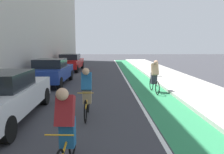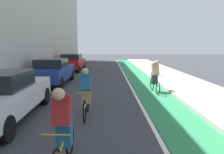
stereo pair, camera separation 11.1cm
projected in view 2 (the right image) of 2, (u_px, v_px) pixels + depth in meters
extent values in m
plane|color=#38383D|center=(95.00, 89.00, 11.58)|extent=(88.14, 88.14, 0.00)
cube|color=#2D8451|center=(143.00, 82.00, 13.61)|extent=(1.60, 40.07, 0.00)
cube|color=white|center=(128.00, 82.00, 13.59)|extent=(0.12, 40.07, 0.00)
cube|color=#A8A59E|center=(179.00, 81.00, 13.64)|extent=(3.02, 40.07, 0.14)
cube|color=silver|center=(3.00, 98.00, 6.77)|extent=(1.89, 4.50, 0.70)
cylinder|color=black|center=(2.00, 96.00, 8.46)|extent=(0.23, 0.66, 0.66)
cylinder|color=black|center=(45.00, 96.00, 8.51)|extent=(0.23, 0.66, 0.66)
cylinder|color=black|center=(6.00, 129.00, 5.17)|extent=(0.23, 0.66, 0.66)
cube|color=navy|center=(53.00, 73.00, 12.87)|extent=(1.90, 4.33, 0.70)
cube|color=black|center=(51.00, 64.00, 12.58)|extent=(1.63, 1.83, 0.55)
cylinder|color=black|center=(47.00, 75.00, 14.51)|extent=(0.23, 0.66, 0.66)
cylinder|color=black|center=(72.00, 75.00, 14.50)|extent=(0.23, 0.66, 0.66)
cylinder|color=black|center=(29.00, 83.00, 11.35)|extent=(0.23, 0.66, 0.66)
cylinder|color=black|center=(60.00, 83.00, 11.35)|extent=(0.23, 0.66, 0.66)
cube|color=red|center=(72.00, 63.00, 19.81)|extent=(1.97, 4.49, 0.70)
cube|color=black|center=(72.00, 57.00, 19.51)|extent=(1.67, 1.91, 0.55)
cylinder|color=black|center=(67.00, 65.00, 21.52)|extent=(0.24, 0.67, 0.66)
cylinder|color=black|center=(84.00, 65.00, 21.49)|extent=(0.24, 0.67, 0.66)
cylinder|color=black|center=(59.00, 69.00, 18.24)|extent=(0.24, 0.67, 0.66)
cylinder|color=black|center=(78.00, 69.00, 18.21)|extent=(0.24, 0.67, 0.66)
torus|color=black|center=(70.00, 141.00, 4.57)|extent=(0.08, 0.64, 0.64)
cylinder|color=gold|center=(63.00, 142.00, 4.02)|extent=(0.10, 0.96, 0.33)
cylinder|color=gold|center=(66.00, 134.00, 4.19)|extent=(0.04, 0.12, 0.55)
cylinder|color=gold|center=(55.00, 135.00, 3.53)|extent=(0.48, 0.05, 0.02)
cube|color=#1E598C|center=(64.00, 132.00, 4.10)|extent=(0.29, 0.26, 0.56)
cube|color=maroon|center=(62.00, 110.00, 3.90)|extent=(0.34, 0.42, 0.60)
sphere|color=tan|center=(59.00, 94.00, 3.70)|extent=(0.22, 0.22, 0.22)
cube|color=beige|center=(63.00, 107.00, 4.02)|extent=(0.28, 0.29, 0.39)
torus|color=black|center=(85.00, 111.00, 6.48)|extent=(0.04, 0.70, 0.70)
torus|color=black|center=(88.00, 102.00, 7.52)|extent=(0.04, 0.70, 0.70)
cylinder|color=gold|center=(86.00, 100.00, 6.97)|extent=(0.04, 0.96, 0.33)
cylinder|color=gold|center=(87.00, 96.00, 7.14)|extent=(0.04, 0.12, 0.55)
cylinder|color=gold|center=(84.00, 93.00, 6.48)|extent=(0.48, 0.02, 0.02)
cube|color=tan|center=(86.00, 95.00, 7.05)|extent=(0.28, 0.24, 0.56)
cube|color=#1E598C|center=(86.00, 81.00, 6.86)|extent=(0.32, 0.40, 0.60)
sphere|color=tan|center=(85.00, 71.00, 6.65)|extent=(0.22, 0.22, 0.22)
cube|color=#4C7247|center=(86.00, 80.00, 6.98)|extent=(0.26, 0.27, 0.39)
torus|color=black|center=(158.00, 88.00, 10.11)|extent=(0.08, 0.65, 0.65)
torus|color=black|center=(152.00, 84.00, 11.15)|extent=(0.08, 0.65, 0.65)
cylinder|color=black|center=(155.00, 82.00, 10.60)|extent=(0.09, 0.96, 0.33)
cylinder|color=black|center=(154.00, 79.00, 10.77)|extent=(0.04, 0.12, 0.55)
cylinder|color=black|center=(158.00, 76.00, 10.11)|extent=(0.48, 0.05, 0.02)
cube|color=#333842|center=(154.00, 78.00, 10.68)|extent=(0.29, 0.26, 0.56)
cube|color=tan|center=(155.00, 69.00, 10.49)|extent=(0.34, 0.42, 0.60)
sphere|color=tan|center=(157.00, 63.00, 10.28)|extent=(0.22, 0.22, 0.22)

